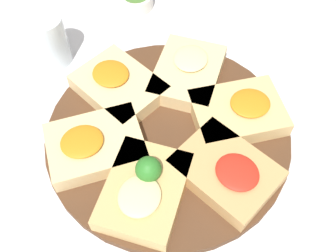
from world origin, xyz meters
TOP-DOWN VIEW (x-y plane):
  - ground_plane at (0.00, 0.00)m, footprint 3.00×3.00m
  - serving_board at (0.00, 0.00)m, footprint 0.44×0.44m
  - focaccia_slice_0 at (-0.13, -0.01)m, footprint 0.17×0.13m
  - focaccia_slice_1 at (-0.05, -0.12)m, footprint 0.17×0.19m
  - focaccia_slice_2 at (0.07, -0.11)m, footprint 0.19×0.20m
  - focaccia_slice_3 at (0.13, 0.01)m, footprint 0.17×0.13m
  - focaccia_slice_4 at (0.06, 0.12)m, footprint 0.18×0.20m
  - focaccia_slice_5 at (-0.07, 0.11)m, footprint 0.19×0.20m
  - plate_left at (-0.14, 0.41)m, footprint 0.25×0.25m
  - water_glass at (-0.30, -0.05)m, footprint 0.07×0.07m
  - dipping_bowl at (-0.32, 0.18)m, footprint 0.08×0.08m

SIDE VIEW (x-z plane):
  - ground_plane at x=0.00m, z-range 0.00..0.00m
  - plate_left at x=-0.14m, z-range 0.00..0.02m
  - serving_board at x=0.00m, z-range 0.00..0.02m
  - dipping_bowl at x=-0.32m, z-range 0.00..0.03m
  - focaccia_slice_0 at x=-0.13m, z-range 0.01..0.06m
  - focaccia_slice_1 at x=-0.05m, z-range 0.01..0.06m
  - focaccia_slice_3 at x=0.13m, z-range 0.01..0.06m
  - focaccia_slice_4 at x=0.06m, z-range 0.01..0.06m
  - focaccia_slice_5 at x=-0.07m, z-range 0.01..0.06m
  - focaccia_slice_2 at x=0.07m, z-range 0.00..0.07m
  - water_glass at x=-0.30m, z-range 0.00..0.11m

